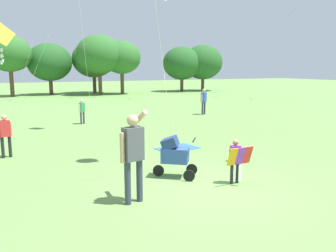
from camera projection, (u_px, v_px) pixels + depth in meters
name	position (u px, v px, depth m)	size (l,w,h in m)	color
ground_plane	(209.00, 189.00, 7.56)	(120.00, 120.00, 0.00)	#668E47
treeline_distant	(71.00, 57.00, 32.41)	(35.18, 8.23, 6.77)	brown
child_with_butterfly_kite	(236.00, 158.00, 7.76)	(0.63, 0.33, 1.05)	#232328
person_adult_flyer	(133.00, 150.00, 6.61)	(0.59, 0.62, 1.86)	#33384C
stroller	(174.00, 153.00, 8.26)	(1.05, 0.90, 1.03)	black
kite_green_novelty	(2.00, 36.00, 12.22)	(1.88, 2.79, 4.41)	yellow
kite_blue_high	(2.00, 41.00, 14.12)	(1.55, 1.41, 4.27)	yellow
person_red_shirt	(204.00, 99.00, 19.35)	(0.43, 0.32, 1.48)	#33384C
person_sitting_far	(5.00, 132.00, 10.04)	(0.42, 0.22, 1.31)	#232328
person_couple_left	(82.00, 109.00, 16.09)	(0.33, 0.27, 1.18)	#33384C
picnic_blanket	(178.00, 148.00, 11.30)	(1.33, 0.91, 0.02)	#3366B2
cooler_box	(239.00, 155.00, 9.71)	(0.45, 0.33, 0.35)	#288466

